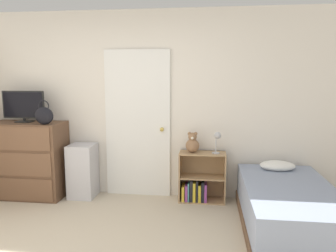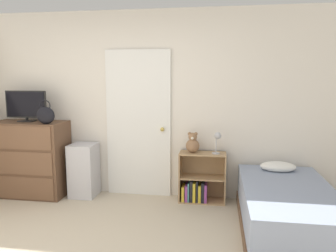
{
  "view_description": "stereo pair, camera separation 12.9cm",
  "coord_description": "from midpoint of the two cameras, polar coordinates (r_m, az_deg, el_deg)",
  "views": [
    {
      "loc": [
        1.03,
        -2.33,
        1.65
      ],
      "look_at": [
        0.51,
        1.84,
        1.03
      ],
      "focal_mm": 35.0,
      "sensor_mm": 36.0,
      "label": 1
    },
    {
      "loc": [
        1.16,
        -2.31,
        1.65
      ],
      "look_at": [
        0.51,
        1.84,
        1.03
      ],
      "focal_mm": 35.0,
      "sensor_mm": 36.0,
      "label": 2
    }
  ],
  "objects": [
    {
      "name": "wall_back",
      "position": [
        4.59,
        -6.74,
        3.7
      ],
      "size": [
        10.0,
        0.06,
        2.55
      ],
      "color": "silver",
      "rests_on": "ground_plane"
    },
    {
      "name": "door_closed",
      "position": [
        4.55,
        -6.09,
        0.34
      ],
      "size": [
        0.9,
        0.09,
        2.02
      ],
      "color": "white",
      "rests_on": "ground_plane"
    },
    {
      "name": "dresser",
      "position": [
        4.98,
        -23.91,
        -5.38
      ],
      "size": [
        1.01,
        0.51,
        1.04
      ],
      "color": "brown",
      "rests_on": "ground_plane"
    },
    {
      "name": "tv",
      "position": [
        4.91,
        -24.56,
        3.2
      ],
      "size": [
        0.59,
        0.16,
        0.43
      ],
      "color": "black",
      "rests_on": "dresser"
    },
    {
      "name": "handbag",
      "position": [
        4.56,
        -21.53,
        1.72
      ],
      "size": [
        0.25,
        0.1,
        0.32
      ],
      "color": "black",
      "rests_on": "dresser"
    },
    {
      "name": "storage_bin",
      "position": [
        4.74,
        -15.38,
        -7.52
      ],
      "size": [
        0.35,
        0.36,
        0.74
      ],
      "color": "silver",
      "rests_on": "ground_plane"
    },
    {
      "name": "bookshelf",
      "position": [
        4.47,
        4.62,
        -9.79
      ],
      "size": [
        0.61,
        0.29,
        0.67
      ],
      "color": "tan",
      "rests_on": "ground_plane"
    },
    {
      "name": "teddy_bear",
      "position": [
        4.34,
        3.43,
        -3.08
      ],
      "size": [
        0.18,
        0.18,
        0.27
      ],
      "color": "#8C6647",
      "rests_on": "bookshelf"
    },
    {
      "name": "desk_lamp",
      "position": [
        4.28,
        7.73,
        -2.1
      ],
      "size": [
        0.12,
        0.11,
        0.29
      ],
      "color": "#B2B2B7",
      "rests_on": "bookshelf"
    },
    {
      "name": "bed",
      "position": [
        3.85,
        19.29,
        -13.33
      ],
      "size": [
        0.97,
        1.81,
        0.61
      ],
      "color": "brown",
      "rests_on": "ground_plane"
    }
  ]
}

